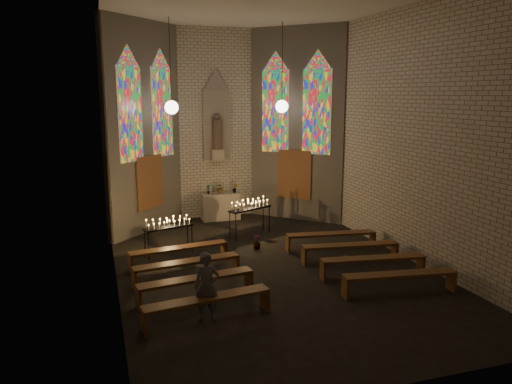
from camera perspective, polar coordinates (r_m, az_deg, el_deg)
floor at (r=13.78m, az=1.43°, el=-8.49°), size 12.00×12.00×0.00m
room at (r=16.22m, az=-2.47°, el=7.92°), size 8.22×12.43×7.00m
altar at (r=18.67m, az=-4.09°, el=-1.65°), size 1.40×0.60×1.00m
flower_vase_left at (r=18.43m, az=-5.49°, el=0.31°), size 0.22×0.18×0.35m
flower_vase_center at (r=18.59m, az=-4.12°, el=0.51°), size 0.43×0.39×0.40m
flower_vase_right at (r=18.60m, az=-2.42°, el=0.44°), size 0.23×0.21×0.35m
aisle_flower_pot at (r=15.21m, az=0.09°, el=-5.72°), size 0.28×0.28×0.43m
votive_stand_left at (r=14.68m, az=-9.99°, el=-3.68°), size 1.49×0.74×1.07m
votive_stand_right at (r=16.41m, az=-0.69°, el=-1.62°), size 1.60×1.01×1.16m
pew_left_0 at (r=13.89m, az=-8.77°, el=-6.60°), size 2.75×0.76×0.52m
pew_right_0 at (r=15.25m, az=8.58°, el=-4.98°), size 2.75×0.76×0.52m
pew_left_1 at (r=12.77m, az=-7.90°, el=-8.19°), size 2.75×0.76×0.52m
pew_right_1 at (r=14.23m, az=10.73°, el=-6.24°), size 2.75×0.76×0.52m
pew_left_2 at (r=11.66m, az=-6.85°, el=-10.08°), size 2.75×0.76×0.52m
pew_right_2 at (r=13.25m, az=13.21°, el=-7.67°), size 2.75×0.76×0.52m
pew_left_3 at (r=10.57m, az=-5.57°, el=-12.36°), size 2.75×0.76×0.52m
pew_right_3 at (r=12.30m, az=16.12°, el=-9.31°), size 2.75×0.76×0.52m
visitor at (r=10.52m, az=-5.64°, el=-10.72°), size 0.59×0.46×1.45m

